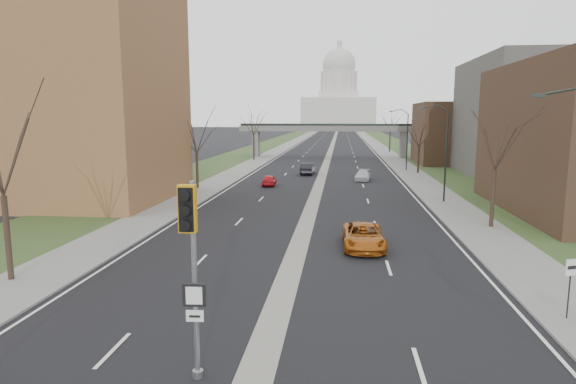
% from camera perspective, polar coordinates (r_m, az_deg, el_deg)
% --- Properties ---
extents(road_surface, '(20.00, 600.00, 0.01)m').
position_cam_1_polar(road_surface, '(162.50, 5.48, 6.15)').
color(road_surface, black).
rests_on(road_surface, ground).
extents(median_strip, '(1.20, 600.00, 0.02)m').
position_cam_1_polar(median_strip, '(162.50, 5.48, 6.15)').
color(median_strip, gray).
rests_on(median_strip, ground).
extents(sidewalk_right, '(4.00, 600.00, 0.12)m').
position_cam_1_polar(sidewalk_right, '(162.76, 9.73, 6.09)').
color(sidewalk_right, gray).
rests_on(sidewalk_right, ground).
extents(sidewalk_left, '(4.00, 600.00, 0.12)m').
position_cam_1_polar(sidewalk_left, '(163.12, 1.24, 6.22)').
color(sidewalk_left, gray).
rests_on(sidewalk_left, ground).
extents(grass_verge_right, '(8.00, 600.00, 0.10)m').
position_cam_1_polar(grass_verge_right, '(163.22, 11.84, 6.03)').
color(grass_verge_right, '#2A3F1D').
rests_on(grass_verge_right, ground).
extents(grass_verge_left, '(8.00, 600.00, 0.10)m').
position_cam_1_polar(grass_verge_left, '(163.77, -0.87, 6.23)').
color(grass_verge_left, '#2A3F1D').
rests_on(grass_verge_left, ground).
extents(apartment_building, '(25.00, 16.00, 22.00)m').
position_cam_1_polar(apartment_building, '(51.09, -28.17, 11.55)').
color(apartment_building, '#9B643E').
rests_on(apartment_building, ground).
extents(commercial_block_mid, '(18.00, 22.00, 15.00)m').
position_cam_1_polar(commercial_block_mid, '(69.18, 28.26, 7.68)').
color(commercial_block_mid, '#585650').
rests_on(commercial_block_mid, ground).
extents(commercial_block_far, '(14.00, 14.00, 10.00)m').
position_cam_1_polar(commercial_block_far, '(84.63, 19.80, 6.54)').
color(commercial_block_far, '#463221').
rests_on(commercial_block_far, ground).
extents(pedestrian_bridge, '(34.00, 3.00, 6.45)m').
position_cam_1_polar(pedestrian_bridge, '(92.38, 4.83, 7.09)').
color(pedestrian_bridge, slate).
rests_on(pedestrian_bridge, ground).
extents(capitol, '(48.00, 42.00, 55.75)m').
position_cam_1_polar(capitol, '(332.49, 6.00, 10.74)').
color(capitol, silver).
rests_on(capitol, ground).
extents(streetlight_mid, '(2.61, 0.20, 8.70)m').
position_cam_1_polar(streetlight_mid, '(45.12, 17.36, 7.53)').
color(streetlight_mid, black).
rests_on(streetlight_mid, sidewalk_right).
extents(streetlight_far, '(2.61, 0.20, 8.70)m').
position_cam_1_polar(streetlight_far, '(70.82, 13.37, 8.05)').
color(streetlight_far, black).
rests_on(streetlight_far, sidewalk_right).
extents(tree_left_b, '(6.75, 6.75, 8.81)m').
position_cam_1_polar(tree_left_b, '(52.65, -10.85, 7.12)').
color(tree_left_b, '#382B21').
rests_on(tree_left_b, sidewalk_left).
extents(tree_left_c, '(7.65, 7.65, 9.99)m').
position_cam_1_polar(tree_left_c, '(85.71, -4.12, 8.43)').
color(tree_left_c, '#382B21').
rests_on(tree_left_c, sidewalk_left).
extents(tree_right_a, '(7.20, 7.20, 9.40)m').
position_cam_1_polar(tree_right_a, '(35.90, 23.54, 6.43)').
color(tree_right_a, '#382B21').
rests_on(tree_right_a, sidewalk_right).
extents(tree_right_b, '(6.30, 6.30, 8.22)m').
position_cam_1_polar(tree_right_b, '(68.15, 15.33, 7.00)').
color(tree_right_b, '#382B21').
rests_on(tree_right_b, sidewalk_right).
extents(tree_right_c, '(7.65, 7.65, 9.99)m').
position_cam_1_polar(tree_right_c, '(107.82, 12.06, 8.36)').
color(tree_right_c, '#382B21').
rests_on(tree_right_c, sidewalk_right).
extents(signal_pole_median, '(0.69, 0.97, 5.95)m').
position_cam_1_polar(signal_pole_median, '(13.80, -11.44, -6.33)').
color(signal_pole_median, gray).
rests_on(signal_pole_median, ground).
extents(speed_limit_sign, '(0.49, 0.18, 2.34)m').
position_cam_1_polar(speed_limit_sign, '(21.26, 30.46, -8.75)').
color(speed_limit_sign, black).
rests_on(speed_limit_sign, sidewalk_right).
extents(car_left_near, '(1.61, 3.71, 1.25)m').
position_cam_1_polar(car_left_near, '(54.49, -2.21, 1.41)').
color(car_left_near, red).
rests_on(car_left_near, ground).
extents(car_left_far, '(1.87, 4.73, 1.53)m').
position_cam_1_polar(car_left_far, '(65.28, 2.37, 2.78)').
color(car_left_far, black).
rests_on(car_left_far, ground).
extents(car_right_near, '(2.50, 5.21, 1.43)m').
position_cam_1_polar(car_right_near, '(29.01, 8.93, -5.19)').
color(car_right_near, '#A65111').
rests_on(car_right_near, ground).
extents(car_right_mid, '(2.23, 4.43, 1.23)m').
position_cam_1_polar(car_right_mid, '(59.73, 8.87, 1.97)').
color(car_right_mid, '#BABCC3').
rests_on(car_right_mid, ground).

